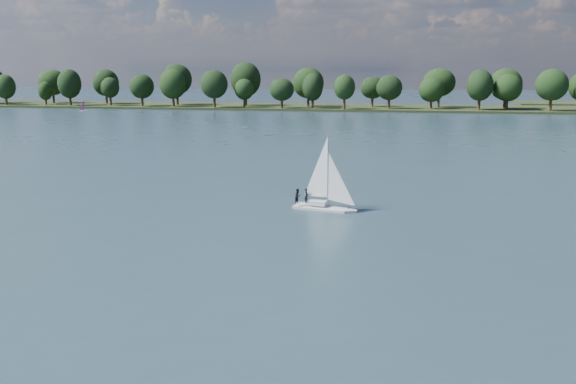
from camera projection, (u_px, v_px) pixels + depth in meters
The scene contains 5 objects.
ground at pixel (368, 143), 124.67m from camera, with size 700.00×700.00×0.00m, color #233342.
far_shore at pixel (390, 109), 232.61m from camera, with size 660.00×40.00×1.50m, color black.
sailboat at pixel (321, 188), 64.74m from camera, with size 6.30×3.00×8.00m.
dinghy_pink at pixel (84, 108), 218.64m from camera, with size 2.85×2.61×4.45m.
treeline at pixel (383, 87), 228.12m from camera, with size 562.53×73.73×17.99m.
Camera 1 is at (8.69, -24.92, 14.00)m, focal length 40.00 mm.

